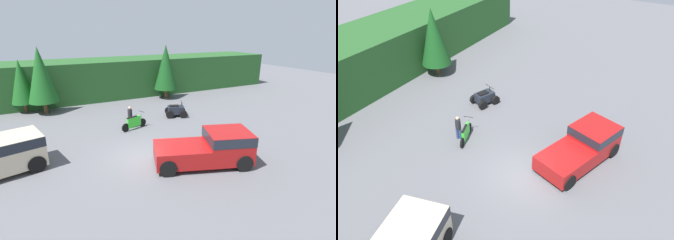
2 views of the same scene
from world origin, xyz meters
TOP-DOWN VIEW (x-y plane):
  - ground_plane at (0.00, 0.00)m, footprint 80.00×80.00m
  - hillside_backdrop at (0.00, 16.00)m, footprint 44.00×6.00m
  - tree_left at (-6.00, 12.99)m, footprint 2.01×2.01m
  - tree_mid_left at (-4.44, 11.80)m, footprint 2.49×2.49m
  - tree_mid_right at (7.32, 11.87)m, footprint 2.43×2.43m
  - pickup_truck_red at (2.83, -2.32)m, footprint 5.50×3.77m
  - dirt_bike at (1.02, 4.54)m, footprint 2.10×0.93m
  - quad_atv at (5.18, 5.81)m, footprint 2.12×1.86m
  - rider_person at (0.87, 4.96)m, footprint 0.43×0.43m

SIDE VIEW (x-z plane):
  - ground_plane at x=0.00m, z-range 0.00..0.00m
  - dirt_bike at x=1.02m, z-range -0.11..1.08m
  - quad_atv at x=5.18m, z-range -0.13..1.11m
  - rider_person at x=0.87m, z-range 0.07..1.69m
  - pickup_truck_red at x=2.83m, z-range 0.06..1.88m
  - hillside_backdrop at x=0.00m, z-range 0.00..3.92m
  - tree_left at x=-6.00m, z-range 0.40..4.98m
  - tree_mid_right at x=7.32m, z-range 0.49..6.01m
  - tree_mid_left at x=-4.44m, z-range 0.50..6.16m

